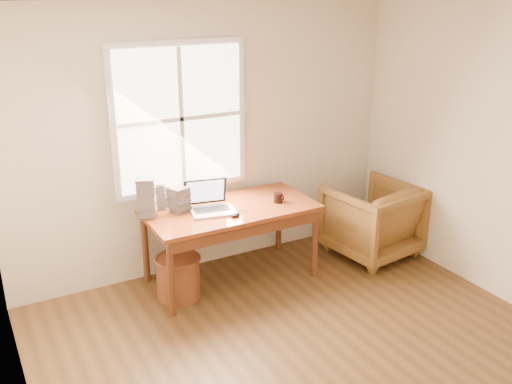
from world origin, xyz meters
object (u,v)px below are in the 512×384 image
Objects in this scene: wicker_stool at (178,278)px; coffee_mug at (278,198)px; desk at (230,209)px; laptop at (213,196)px; cd_stack_a at (158,195)px; armchair at (372,220)px.

wicker_stool is 4.14× the size of coffee_mug.
desk is at bearing 163.03° from coffee_mug.
laptop is 1.81× the size of cd_stack_a.
wicker_stool is 0.81m from laptop.
coffee_mug is (1.04, -0.02, 0.60)m from wicker_stool.
armchair is 2.14m from wicker_stool.
cd_stack_a reaches higher than coffee_mug.
laptop is at bearing -168.26° from desk.
desk is 0.68m from cd_stack_a.
desk is 6.36× the size of cd_stack_a.
armchair is (1.55, -0.21, -0.34)m from desk.
coffee_mug reaches higher than armchair.
armchair is 1.86× the size of laptop.
wicker_stool is at bearing -10.76° from armchair.
wicker_stool is at bearing 174.30° from coffee_mug.
cd_stack_a reaches higher than desk.
cd_stack_a is (-0.40, 0.35, -0.04)m from laptop.
armchair is at bearing -10.11° from coffee_mug.
armchair reaches higher than wicker_stool.
desk is 1.60m from armchair.
laptop is (-1.75, 0.17, 0.53)m from armchair.
wicker_stool is 1.20m from coffee_mug.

